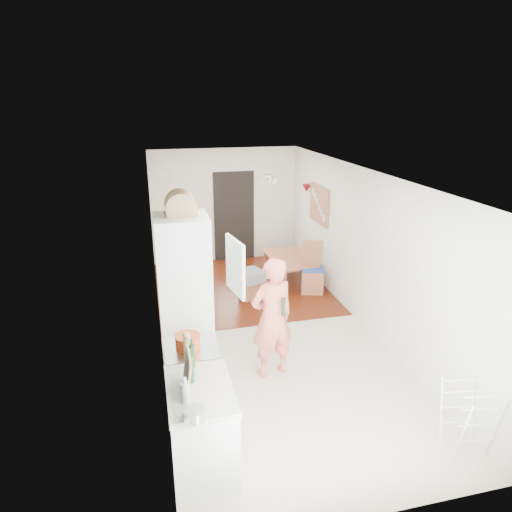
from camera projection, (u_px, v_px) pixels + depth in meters
name	position (u px, v px, depth m)	size (l,w,h in m)	color
room_shell	(265.00, 257.00, 6.81)	(3.20, 7.00, 2.50)	beige
floor	(264.00, 331.00, 7.22)	(3.20, 7.00, 0.01)	#E9E3C5
wood_floor_overlay	(241.00, 287.00, 8.92)	(3.20, 3.30, 0.01)	#632A11
sage_wall_panel	(159.00, 278.00, 4.43)	(0.02, 3.00, 1.30)	gray
tile_splashback	(167.00, 371.00, 4.15)	(0.02, 1.90, 0.50)	black
doorway_recess	(234.00, 217.00, 10.13)	(0.90, 0.04, 2.00)	black
base_cabinet	(202.00, 430.00, 4.45)	(0.60, 0.90, 0.86)	white
worktop	(200.00, 390.00, 4.30)	(0.62, 0.92, 0.06)	silver
range_cooker	(193.00, 385.00, 5.14)	(0.60, 0.60, 0.88)	white
cooker_top	(191.00, 349.00, 4.99)	(0.60, 0.60, 0.04)	#BABABC
fridge_housing	(185.00, 297.00, 5.87)	(0.66, 0.66, 2.15)	white
fridge_door	(235.00, 266.00, 5.58)	(0.56, 0.04, 0.70)	white
fridge_interior	(208.00, 260.00, 5.79)	(0.02, 0.52, 0.66)	white
pinboard	(319.00, 204.00, 8.81)	(0.03, 0.90, 0.70)	tan
pinboard_frame	(319.00, 204.00, 8.81)	(0.01, 0.94, 0.74)	#9E5B3C
wall_sconce	(306.00, 188.00, 9.33)	(0.18, 0.18, 0.16)	maroon
person	(272.00, 308.00, 5.82)	(0.71, 0.46, 1.94)	#F27460
dining_table	(290.00, 270.00, 9.21)	(1.16, 0.65, 0.41)	#9E5B3C
dining_chair	(312.00, 268.00, 8.54)	(0.40, 0.40, 0.96)	#9E5B3C
stool	(249.00, 289.00, 8.33)	(0.28, 0.28, 0.37)	#9E5B3C
grey_drape	(250.00, 276.00, 8.20)	(0.43, 0.43, 0.19)	gray
drying_rack	(468.00, 419.00, 4.67)	(0.40, 0.36, 0.78)	white
bread_bin	(181.00, 206.00, 5.54)	(0.40, 0.38, 0.21)	tan
red_casserole	(188.00, 342.00, 4.94)	(0.28, 0.28, 0.16)	#D64617
steel_pan	(194.00, 414.00, 3.86)	(0.20, 0.20, 0.10)	#BABABC
held_bottle	(283.00, 307.00, 5.70)	(0.05, 0.05, 0.24)	#1B3D21
bottle_a	(190.00, 369.00, 4.33)	(0.07, 0.07, 0.28)	#1B3D21
bottle_b	(192.00, 356.00, 4.58)	(0.06, 0.06, 0.25)	#1B3D21
bottle_c	(185.00, 392.00, 4.06)	(0.08, 0.08, 0.20)	beige
pepper_mill_front	(187.00, 349.00, 4.73)	(0.07, 0.07, 0.24)	tan
pepper_mill_back	(188.00, 349.00, 4.73)	(0.06, 0.06, 0.23)	tan
chopping_boards	(187.00, 372.00, 4.21)	(0.04, 0.28, 0.37)	tan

